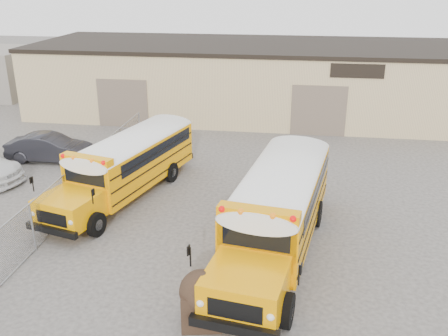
# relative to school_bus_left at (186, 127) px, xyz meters

# --- Properties ---
(ground) EXTENTS (120.00, 120.00, 0.00)m
(ground) POSITION_rel_school_bus_left_xyz_m (2.94, -10.47, -1.53)
(ground) COLOR #474441
(ground) RESTS_ON ground
(warehouse) EXTENTS (30.20, 10.20, 4.67)m
(warehouse) POSITION_rel_school_bus_left_xyz_m (2.94, 9.52, 0.85)
(warehouse) COLOR #D0B980
(warehouse) RESTS_ON ground
(chainlink_fence) EXTENTS (0.07, 18.07, 1.81)m
(chainlink_fence) POSITION_rel_school_bus_left_xyz_m (-3.06, -7.47, -0.63)
(chainlink_fence) COLOR gray
(chainlink_fence) RESTS_ON ground
(school_bus_left) EXTENTS (4.41, 9.28, 2.64)m
(school_bus_left) POSITION_rel_school_bus_left_xyz_m (0.00, 0.00, 0.00)
(school_bus_left) COLOR #FFA100
(school_bus_left) RESTS_ON ground
(school_bus_right) EXTENTS (3.85, 10.11, 2.89)m
(school_bus_right) POSITION_rel_school_bus_left_xyz_m (6.13, -3.09, 0.14)
(school_bus_right) COLOR #F79800
(school_bus_right) RESTS_ON ground
(tarp_bundle) EXTENTS (1.26, 1.20, 1.64)m
(tarp_bundle) POSITION_rel_school_bus_left_xyz_m (3.43, -13.44, -0.69)
(tarp_bundle) COLOR black
(tarp_bundle) RESTS_ON ground
(car_dark) EXTENTS (4.34, 1.64, 1.41)m
(car_dark) POSITION_rel_school_bus_left_xyz_m (-6.74, -1.98, -0.82)
(car_dark) COLOR black
(car_dark) RESTS_ON ground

